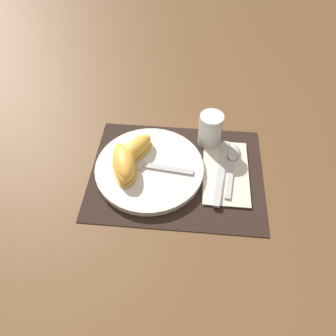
{
  "coord_description": "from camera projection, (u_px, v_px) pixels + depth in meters",
  "views": [
    {
      "loc": [
        0.02,
        -0.51,
        0.64
      ],
      "look_at": [
        -0.02,
        -0.01,
        0.02
      ],
      "focal_mm": 35.0,
      "sensor_mm": 36.0,
      "label": 1
    }
  ],
  "objects": [
    {
      "name": "citrus_wedge_2",
      "position": [
        122.0,
        164.0,
        0.79
      ],
      "size": [
        0.08,
        0.14,
        0.04
      ],
      "color": "#F7C656",
      "rests_on": "plate"
    },
    {
      "name": "fork",
      "position": [
        147.0,
        166.0,
        0.8
      ],
      "size": [
        0.2,
        0.04,
        0.0
      ],
      "color": "#BCBCC1",
      "rests_on": "plate"
    },
    {
      "name": "citrus_wedge_1",
      "position": [
        130.0,
        155.0,
        0.81
      ],
      "size": [
        0.07,
        0.12,
        0.03
      ],
      "color": "#F7C656",
      "rests_on": "plate"
    },
    {
      "name": "citrus_wedge_0",
      "position": [
        133.0,
        151.0,
        0.81
      ],
      "size": [
        0.11,
        0.14,
        0.04
      ],
      "color": "#F7C656",
      "rests_on": "plate"
    },
    {
      "name": "napkin",
      "position": [
        226.0,
        172.0,
        0.81
      ],
      "size": [
        0.11,
        0.2,
        0.0
      ],
      "color": "silver",
      "rests_on": "placemat"
    },
    {
      "name": "spoon",
      "position": [
        232.0,
        159.0,
        0.83
      ],
      "size": [
        0.05,
        0.18,
        0.01
      ],
      "color": "#BCBCC1",
      "rests_on": "napkin"
    },
    {
      "name": "ground_plane",
      "position": [
        177.0,
        173.0,
        0.82
      ],
      "size": [
        3.0,
        3.0,
        0.0
      ],
      "primitive_type": "plane",
      "color": "brown"
    },
    {
      "name": "knife",
      "position": [
        221.0,
        173.0,
        0.8
      ],
      "size": [
        0.04,
        0.21,
        0.01
      ],
      "color": "#BCBCC1",
      "rests_on": "napkin"
    },
    {
      "name": "plate",
      "position": [
        150.0,
        168.0,
        0.81
      ],
      "size": [
        0.27,
        0.27,
        0.02
      ],
      "color": "white",
      "rests_on": "placemat"
    },
    {
      "name": "placemat",
      "position": [
        177.0,
        173.0,
        0.82
      ],
      "size": [
        0.43,
        0.32,
        0.0
      ],
      "color": "black",
      "rests_on": "ground_plane"
    },
    {
      "name": "juice_glass",
      "position": [
        210.0,
        131.0,
        0.85
      ],
      "size": [
        0.06,
        0.06,
        0.09
      ],
      "color": "silver",
      "rests_on": "placemat"
    },
    {
      "name": "citrus_wedge_3",
      "position": [
        125.0,
        164.0,
        0.78
      ],
      "size": [
        0.08,
        0.12,
        0.05
      ],
      "color": "#F7C656",
      "rests_on": "plate"
    }
  ]
}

